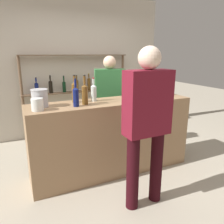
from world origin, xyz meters
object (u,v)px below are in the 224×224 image
object	(u,v)px
counter_bottle_3	(85,93)
wine_glass	(153,90)
counter_bottle_5	(94,92)
cork_jar	(37,105)
customer_center	(147,118)
counter_bottle_2	(76,96)
counter_bottle_4	(125,90)
ice_bucket	(40,98)
server_behind_counter	(110,97)
counter_bottle_1	(163,87)
counter_bottle_0	(75,91)

from	to	relation	value
counter_bottle_3	wine_glass	size ratio (longest dim) A/B	2.22
counter_bottle_5	wine_glass	bearing A→B (deg)	-10.55
cork_jar	customer_center	distance (m)	1.23
counter_bottle_5	customer_center	size ratio (longest dim) A/B	0.18
counter_bottle_2	counter_bottle_4	size ratio (longest dim) A/B	0.99
counter_bottle_5	ice_bucket	distance (m)	0.71
ice_bucket	customer_center	world-z (taller)	customer_center
cork_jar	customer_center	bearing A→B (deg)	-35.46
server_behind_counter	counter_bottle_1	bearing A→B (deg)	58.81
counter_bottle_5	server_behind_counter	world-z (taller)	server_behind_counter
counter_bottle_3	customer_center	xyz separation A→B (m)	(0.41, -0.79, -0.17)
counter_bottle_1	wine_glass	distance (m)	0.28
wine_glass	ice_bucket	size ratio (longest dim) A/B	0.77
wine_glass	cork_jar	xyz separation A→B (m)	(-1.61, -0.06, -0.05)
counter_bottle_1	counter_bottle_4	distance (m)	0.71
counter_bottle_4	ice_bucket	bearing A→B (deg)	175.25
counter_bottle_5	counter_bottle_3	bearing A→B (deg)	-141.14
counter_bottle_3	ice_bucket	distance (m)	0.54
wine_glass	counter_bottle_4	bearing A→B (deg)	176.96
counter_bottle_0	ice_bucket	xyz separation A→B (m)	(-0.45, -0.07, -0.04)
counter_bottle_0	server_behind_counter	size ratio (longest dim) A/B	0.22
counter_bottle_3	wine_glass	world-z (taller)	counter_bottle_3
counter_bottle_0	customer_center	xyz separation A→B (m)	(0.49, -0.95, -0.17)
cork_jar	server_behind_counter	xyz separation A→B (m)	(1.27, 0.82, -0.17)
counter_bottle_1	server_behind_counter	bearing A→B (deg)	132.40
counter_bottle_0	ice_bucket	distance (m)	0.46
counter_bottle_1	cork_jar	bearing A→B (deg)	-174.93
counter_bottle_4	counter_bottle_5	bearing A→B (deg)	161.63
customer_center	counter_bottle_1	bearing A→B (deg)	-45.94
counter_bottle_5	server_behind_counter	distance (m)	0.83
counter_bottle_3	customer_center	size ratio (longest dim) A/B	0.21
counter_bottle_3	server_behind_counter	world-z (taller)	server_behind_counter
wine_glass	cork_jar	bearing A→B (deg)	-178.00
counter_bottle_5	cork_jar	world-z (taller)	counter_bottle_5
counter_bottle_2	counter_bottle_3	world-z (taller)	counter_bottle_3
counter_bottle_5	ice_bucket	world-z (taller)	counter_bottle_5
counter_bottle_2	counter_bottle_1	bearing A→B (deg)	6.17
ice_bucket	server_behind_counter	world-z (taller)	server_behind_counter
counter_bottle_4	customer_center	size ratio (longest dim) A/B	0.20
counter_bottle_0	cork_jar	xyz separation A→B (m)	(-0.50, -0.24, -0.07)
counter_bottle_4	server_behind_counter	world-z (taller)	server_behind_counter
counter_bottle_4	customer_center	world-z (taller)	customer_center
counter_bottle_5	counter_bottle_0	bearing A→B (deg)	173.57
counter_bottle_4	cork_jar	xyz separation A→B (m)	(-1.16, -0.08, -0.07)
counter_bottle_4	counter_bottle_5	world-z (taller)	counter_bottle_4
ice_bucket	cork_jar	bearing A→B (deg)	-106.47
counter_bottle_4	customer_center	bearing A→B (deg)	-101.83
counter_bottle_0	cork_jar	bearing A→B (deg)	-154.19
counter_bottle_2	wine_glass	bearing A→B (deg)	2.16
counter_bottle_0	server_behind_counter	xyz separation A→B (m)	(0.77, 0.58, -0.24)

